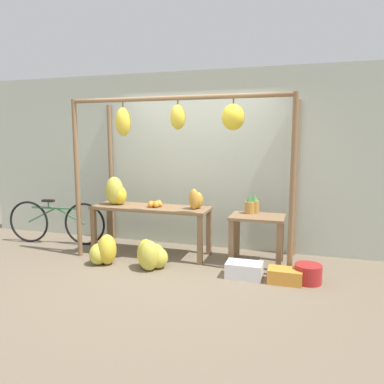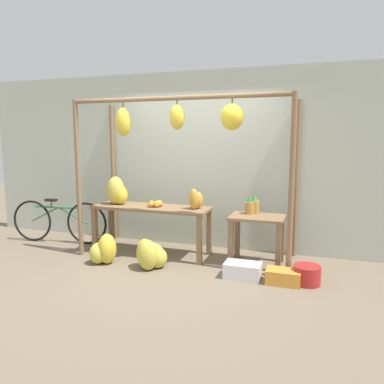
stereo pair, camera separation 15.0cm
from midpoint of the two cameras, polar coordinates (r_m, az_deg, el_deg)
ground_plane at (r=5.04m, az=-4.56°, el=-12.21°), size 20.00×20.00×0.00m
shop_wall_back at (r=6.04m, az=0.17°, el=4.83°), size 8.00×0.08×2.80m
stall_awning at (r=5.18m, az=-1.94°, el=7.38°), size 3.13×1.15×2.30m
display_table_main at (r=5.69m, az=-7.04°, el=-3.31°), size 1.79×0.59×0.73m
display_table_side at (r=5.30m, az=9.10°, el=-5.41°), size 0.74×0.54×0.69m
banana_pile_on_table at (r=5.91m, az=-12.24°, el=-0.10°), size 0.40×0.33×0.43m
orange_pile at (r=5.63m, az=-6.35°, el=-1.85°), size 0.22×0.25×0.09m
pineapple_cluster at (r=5.39m, az=8.22°, el=-2.02°), size 0.19×0.20×0.28m
banana_pile_ground_left at (r=5.48m, az=-14.13°, el=-8.75°), size 0.47×0.43×0.43m
banana_pile_ground_right at (r=5.16m, az=-7.05°, el=-9.59°), size 0.46×0.44×0.41m
fruit_crate_white at (r=4.89m, az=7.07°, el=-11.70°), size 0.46×0.29×0.19m
blue_bucket at (r=4.87m, az=16.42°, el=-11.85°), size 0.33×0.33×0.23m
parked_bicycle at (r=6.68m, az=-20.59°, el=-4.30°), size 1.71×0.26×0.75m
papaya_pile at (r=5.43m, az=-0.24°, el=-1.19°), size 0.23×0.28×0.30m
fruit_crate_purple at (r=4.81m, az=13.09°, el=-12.34°), size 0.41×0.26×0.17m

